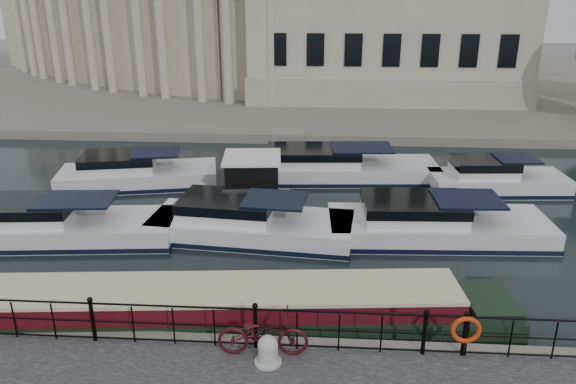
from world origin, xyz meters
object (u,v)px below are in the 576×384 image
object	(u,v)px
mooring_bollard	(268,350)
narrowboat	(224,314)
bicycle	(263,334)
harbour_hut	(253,182)
life_ring_post	(466,330)

from	to	relation	value
mooring_bollard	narrowboat	xyz separation A→B (m)	(-1.44, 2.23, -0.52)
bicycle	harbour_hut	xyz separation A→B (m)	(-1.64, 11.05, -0.16)
narrowboat	life_ring_post	bearing A→B (deg)	-20.89
bicycle	life_ring_post	world-z (taller)	life_ring_post
mooring_bollard	life_ring_post	distance (m)	4.62
life_ring_post	mooring_bollard	bearing A→B (deg)	-173.40
bicycle	life_ring_post	size ratio (longest dim) A/B	1.85
bicycle	mooring_bollard	xyz separation A→B (m)	(0.15, -0.32, -0.23)
bicycle	narrowboat	xyz separation A→B (m)	(-1.29, 1.91, -0.75)
mooring_bollard	harbour_hut	distance (m)	11.51
life_ring_post	bicycle	bearing A→B (deg)	-177.42
mooring_bollard	life_ring_post	bearing A→B (deg)	6.60
mooring_bollard	life_ring_post	size ratio (longest dim) A/B	0.62
bicycle	life_ring_post	xyz separation A→B (m)	(4.72, 0.21, 0.16)
life_ring_post	narrowboat	xyz separation A→B (m)	(-6.01, 1.70, -0.91)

